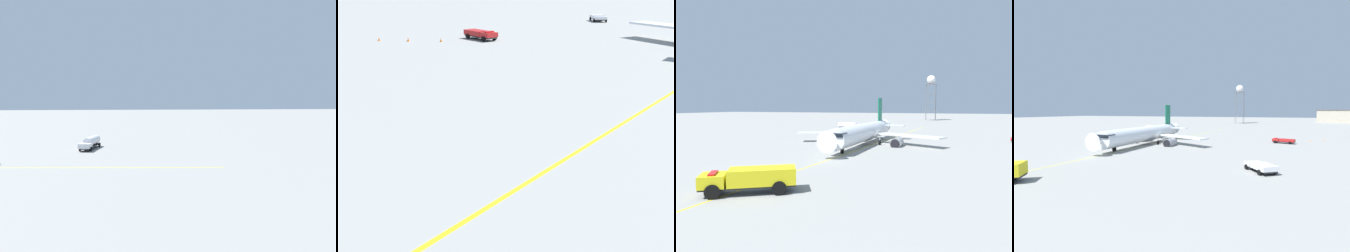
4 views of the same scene
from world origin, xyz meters
TOP-DOWN VIEW (x-y plane):
  - fuel_tanker_truck at (31.83, 18.27)m, footprint 4.24×9.64m

SIDE VIEW (x-z plane):
  - fuel_tanker_truck at x=31.83m, z-range 0.14..3.01m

